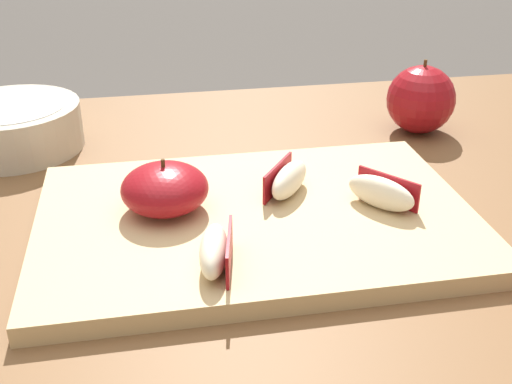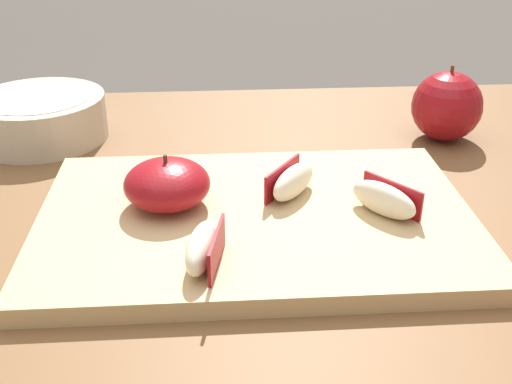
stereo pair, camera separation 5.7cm
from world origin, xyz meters
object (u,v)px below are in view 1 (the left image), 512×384
at_px(apple_half_skin_up, 165,189).
at_px(ceramic_fruit_bowl, 12,126).
at_px(cutting_board, 256,220).
at_px(apple_wedge_middle, 215,251).
at_px(apple_wedge_right, 288,180).
at_px(whole_apple_red_delicious, 421,100).
at_px(apple_wedge_back, 382,193).

height_order(apple_half_skin_up, ceramic_fruit_bowl, apple_half_skin_up).
relative_size(cutting_board, apple_half_skin_up, 4.98).
bearing_deg(apple_wedge_middle, apple_wedge_right, 53.03).
bearing_deg(cutting_board, whole_apple_red_delicious, 39.32).
distance_m(apple_wedge_middle, apple_wedge_right, 0.14).
height_order(cutting_board, ceramic_fruit_bowl, ceramic_fruit_bowl).
relative_size(apple_wedge_right, whole_apple_red_delicious, 0.74).
xyz_separation_m(apple_wedge_middle, apple_wedge_right, (0.08, 0.11, 0.00)).
height_order(apple_wedge_right, ceramic_fruit_bowl, ceramic_fruit_bowl).
height_order(apple_wedge_back, apple_wedge_middle, same).
xyz_separation_m(apple_wedge_back, apple_wedge_right, (-0.08, 0.04, 0.00)).
bearing_deg(ceramic_fruit_bowl, apple_half_skin_up, -52.47).
relative_size(apple_wedge_back, apple_wedge_middle, 0.94).
bearing_deg(apple_wedge_right, cutting_board, -141.10).
bearing_deg(apple_wedge_back, apple_wedge_right, 151.54).
distance_m(apple_wedge_right, whole_apple_red_delicious, 0.27).
distance_m(apple_wedge_back, whole_apple_red_delicious, 0.25).
xyz_separation_m(apple_wedge_back, apple_wedge_middle, (-0.16, -0.07, 0.00)).
xyz_separation_m(apple_half_skin_up, apple_wedge_middle, (0.03, -0.10, -0.01)).
bearing_deg(ceramic_fruit_bowl, apple_wedge_middle, -57.81).
height_order(apple_half_skin_up, apple_wedge_right, apple_half_skin_up).
distance_m(apple_half_skin_up, apple_wedge_right, 0.12).
relative_size(apple_half_skin_up, ceramic_fruit_bowl, 0.50).
distance_m(apple_half_skin_up, ceramic_fruit_bowl, 0.27).
bearing_deg(whole_apple_red_delicious, apple_wedge_middle, -135.93).
height_order(whole_apple_red_delicious, ceramic_fruit_bowl, whole_apple_red_delicious).
bearing_deg(whole_apple_red_delicious, cutting_board, -140.68).
relative_size(apple_half_skin_up, apple_wedge_middle, 1.13).
relative_size(apple_wedge_back, apple_wedge_right, 0.98).
height_order(apple_wedge_back, whole_apple_red_delicious, whole_apple_red_delicious).
bearing_deg(whole_apple_red_delicious, apple_half_skin_up, -150.76).
distance_m(cutting_board, apple_wedge_back, 0.12).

